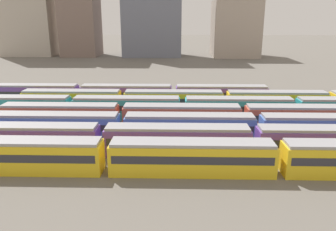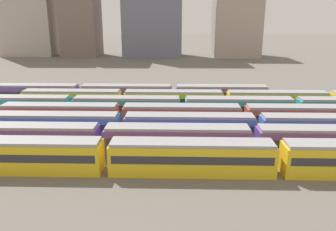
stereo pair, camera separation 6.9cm
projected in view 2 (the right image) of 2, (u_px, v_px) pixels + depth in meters
name	position (u px, v px, depth m)	size (l,w,h in m)	color
ground_plane	(58.00, 127.00, 52.48)	(600.00, 600.00, 0.00)	#666059
train_track_1	(330.00, 142.00, 40.94)	(93.60, 3.06, 3.75)	#6B429E
train_track_2	(257.00, 128.00, 46.14)	(74.70, 3.06, 3.75)	#4C70BC
train_track_3	(182.00, 116.00, 51.41)	(55.80, 3.06, 3.75)	#BC4C38
train_track_4	(238.00, 108.00, 56.14)	(93.60, 3.06, 3.75)	teal
train_track_5	(329.00, 101.00, 60.66)	(112.50, 3.06, 3.75)	yellow
train_track_6	(127.00, 94.00, 66.67)	(55.80, 3.06, 3.75)	#6B429E
distant_building_2	(152.00, 1.00, 144.24)	(25.55, 16.57, 47.50)	slate
distant_building_3	(235.00, 29.00, 146.56)	(19.60, 21.16, 23.98)	#A89989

